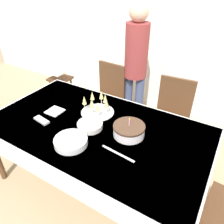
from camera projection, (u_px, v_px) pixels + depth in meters
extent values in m
plane|color=tan|center=(99.00, 181.00, 2.39)|extent=(12.00, 12.00, 0.00)
cube|color=silver|center=(170.00, 22.00, 2.94)|extent=(8.00, 0.05, 2.70)
cube|color=white|center=(96.00, 128.00, 1.99)|extent=(1.99, 1.11, 0.03)
cube|color=white|center=(96.00, 136.00, 2.04)|extent=(2.02, 1.14, 0.21)
cylinder|color=#51331E|center=(61.00, 109.00, 2.95)|extent=(0.06, 0.06, 0.72)
cylinder|color=#51331E|center=(204.00, 162.00, 2.15)|extent=(0.06, 0.06, 0.72)
cube|color=#51331E|center=(104.00, 105.00, 2.93)|extent=(0.45, 0.45, 0.04)
cube|color=#51331E|center=(112.00, 81.00, 2.91)|extent=(0.40, 0.06, 0.50)
cylinder|color=#51331E|center=(107.00, 129.00, 2.84)|extent=(0.04, 0.04, 0.40)
cylinder|color=#51331E|center=(86.00, 120.00, 3.02)|extent=(0.04, 0.04, 0.40)
cylinder|color=#51331E|center=(122.00, 116.00, 3.09)|extent=(0.04, 0.04, 0.40)
cylinder|color=#51331E|center=(102.00, 109.00, 3.26)|extent=(0.04, 0.04, 0.40)
cube|color=#51331E|center=(168.00, 125.00, 2.55)|extent=(0.45, 0.45, 0.04)
cube|color=#51331E|center=(176.00, 98.00, 2.54)|extent=(0.40, 0.06, 0.50)
cylinder|color=#51331E|center=(177.00, 154.00, 2.46)|extent=(0.04, 0.04, 0.40)
cylinder|color=#51331E|center=(146.00, 144.00, 2.60)|extent=(0.04, 0.04, 0.40)
cylinder|color=#51331E|center=(183.00, 136.00, 2.73)|extent=(0.04, 0.04, 0.40)
cylinder|color=#51331E|center=(156.00, 128.00, 2.87)|extent=(0.04, 0.04, 0.40)
cylinder|color=#51331E|center=(210.00, 202.00, 1.96)|extent=(0.04, 0.04, 0.40)
cylinder|color=white|center=(129.00, 131.00, 1.86)|extent=(0.27, 0.27, 0.08)
cylinder|color=#4C3323|center=(129.00, 126.00, 1.83)|extent=(0.27, 0.27, 0.02)
cylinder|color=pink|center=(129.00, 123.00, 1.81)|extent=(0.01, 0.01, 0.06)
sphere|color=#F9CC4C|center=(130.00, 119.00, 1.79)|extent=(0.01, 0.01, 0.01)
cylinder|color=silver|center=(98.00, 112.00, 2.17)|extent=(0.33, 0.33, 0.01)
cylinder|color=silver|center=(107.00, 114.00, 2.13)|extent=(0.05, 0.05, 0.00)
cylinder|color=silver|center=(107.00, 111.00, 2.10)|extent=(0.01, 0.01, 0.08)
cone|color=#E0CC72|center=(107.00, 103.00, 2.06)|extent=(0.04, 0.04, 0.08)
cylinder|color=silver|center=(105.00, 109.00, 2.20)|extent=(0.05, 0.05, 0.00)
cylinder|color=silver|center=(105.00, 106.00, 2.18)|extent=(0.01, 0.01, 0.08)
cone|color=#E0CC72|center=(105.00, 98.00, 2.13)|extent=(0.04, 0.04, 0.08)
cylinder|color=silver|center=(102.00, 106.00, 2.27)|extent=(0.05, 0.05, 0.00)
cylinder|color=silver|center=(102.00, 102.00, 2.24)|extent=(0.01, 0.01, 0.08)
cone|color=#E0CC72|center=(101.00, 95.00, 2.19)|extent=(0.04, 0.04, 0.08)
cylinder|color=silver|center=(93.00, 107.00, 2.25)|extent=(0.05, 0.05, 0.00)
cylinder|color=silver|center=(93.00, 103.00, 2.23)|extent=(0.01, 0.01, 0.08)
cone|color=#E0CC72|center=(92.00, 96.00, 2.18)|extent=(0.04, 0.04, 0.08)
cylinder|color=silver|center=(85.00, 111.00, 2.18)|extent=(0.05, 0.05, 0.00)
cylinder|color=silver|center=(85.00, 107.00, 2.15)|extent=(0.01, 0.01, 0.08)
cone|color=#E0CC72|center=(84.00, 100.00, 2.11)|extent=(0.04, 0.04, 0.08)
cylinder|color=silver|center=(92.00, 115.00, 2.12)|extent=(0.05, 0.05, 0.00)
cylinder|color=silver|center=(92.00, 111.00, 2.10)|extent=(0.01, 0.01, 0.08)
cone|color=#E0CC72|center=(91.00, 104.00, 2.05)|extent=(0.04, 0.04, 0.08)
cylinder|color=silver|center=(98.00, 118.00, 2.08)|extent=(0.05, 0.05, 0.00)
cylinder|color=silver|center=(98.00, 114.00, 2.05)|extent=(0.01, 0.01, 0.08)
cone|color=#E0CC72|center=(98.00, 107.00, 2.00)|extent=(0.04, 0.04, 0.08)
cylinder|color=white|center=(71.00, 144.00, 1.78)|extent=(0.27, 0.27, 0.01)
cylinder|color=white|center=(71.00, 143.00, 1.78)|extent=(0.27, 0.27, 0.01)
cylinder|color=white|center=(71.00, 142.00, 1.77)|extent=(0.27, 0.27, 0.01)
cylinder|color=white|center=(71.00, 142.00, 1.77)|extent=(0.27, 0.27, 0.01)
cylinder|color=white|center=(71.00, 141.00, 1.76)|extent=(0.27, 0.27, 0.01)
cylinder|color=white|center=(71.00, 140.00, 1.76)|extent=(0.27, 0.27, 0.01)
cylinder|color=white|center=(71.00, 140.00, 1.76)|extent=(0.27, 0.27, 0.01)
cylinder|color=white|center=(71.00, 139.00, 1.75)|extent=(0.27, 0.27, 0.01)
cylinder|color=silver|center=(90.00, 127.00, 1.96)|extent=(0.23, 0.23, 0.01)
cylinder|color=silver|center=(90.00, 127.00, 1.96)|extent=(0.23, 0.23, 0.01)
cylinder|color=silver|center=(90.00, 126.00, 1.96)|extent=(0.23, 0.23, 0.01)
cylinder|color=silver|center=(90.00, 125.00, 1.95)|extent=(0.23, 0.23, 0.01)
cylinder|color=silver|center=(90.00, 125.00, 1.95)|extent=(0.23, 0.23, 0.01)
cylinder|color=silver|center=(90.00, 124.00, 1.95)|extent=(0.23, 0.23, 0.01)
cylinder|color=silver|center=(90.00, 123.00, 1.94)|extent=(0.23, 0.23, 0.01)
cube|color=silver|center=(118.00, 154.00, 1.69)|extent=(0.30, 0.05, 0.00)
cube|color=silver|center=(42.00, 120.00, 2.04)|extent=(0.18, 0.08, 0.02)
cube|color=white|center=(55.00, 111.00, 2.18)|extent=(0.15, 0.15, 0.01)
cylinder|color=#3F4C72|center=(128.00, 102.00, 3.03)|extent=(0.11, 0.11, 0.81)
cylinder|color=#3F4C72|center=(139.00, 105.00, 2.96)|extent=(0.11, 0.11, 0.81)
cylinder|color=maroon|center=(137.00, 51.00, 2.59)|extent=(0.28, 0.28, 0.64)
sphere|color=#D8B293|center=(139.00, 12.00, 2.36)|extent=(0.22, 0.22, 0.22)
cube|color=#51331E|center=(60.00, 79.00, 3.32)|extent=(0.30, 0.30, 0.03)
cube|color=silver|center=(54.00, 72.00, 3.17)|extent=(0.33, 0.20, 0.02)
cylinder|color=#51331E|center=(52.00, 96.00, 3.45)|extent=(0.03, 0.03, 0.54)
cylinder|color=#51331E|center=(63.00, 100.00, 3.35)|extent=(0.03, 0.03, 0.54)
cylinder|color=#51331E|center=(62.00, 90.00, 3.60)|extent=(0.03, 0.03, 0.54)
cylinder|color=#51331E|center=(72.00, 94.00, 3.51)|extent=(0.03, 0.03, 0.54)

